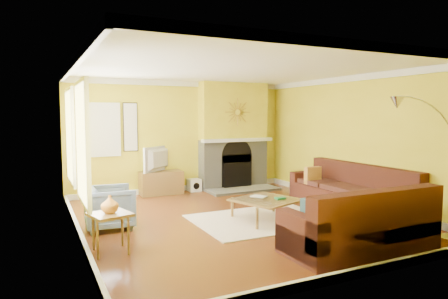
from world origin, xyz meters
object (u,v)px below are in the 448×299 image
coffee_table (266,210)px  sectional_sofa (320,197)px  arc_lamp (428,173)px  side_table (111,233)px  armchair (110,207)px  media_console (161,183)px

coffee_table → sectional_sofa: bearing=-32.0°
coffee_table → arc_lamp: arc_lamp is taller
side_table → coffee_table: bearing=10.1°
sectional_sofa → side_table: 3.60m
coffee_table → side_table: (-2.80, -0.50, 0.08)m
coffee_table → armchair: size_ratio=1.29×
coffee_table → side_table: size_ratio=1.82×
sectional_sofa → media_console: sectional_sofa is taller
coffee_table → side_table: side_table is taller
sectional_sofa → media_console: 4.03m
sectional_sofa → armchair: 3.61m
media_console → side_table: 4.02m
arc_lamp → sectional_sofa: bearing=107.2°
side_table → sectional_sofa: bearing=-0.0°
side_table → arc_lamp: 4.53m
sectional_sofa → coffee_table: bearing=148.0°
media_console → side_table: size_ratio=1.82×
sectional_sofa → armchair: bearing=160.6°
sectional_sofa → media_console: size_ratio=3.70×
arc_lamp → coffee_table: bearing=121.1°
side_table → arc_lamp: (4.12, -1.70, 0.79)m
side_table → media_console: bearing=63.4°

